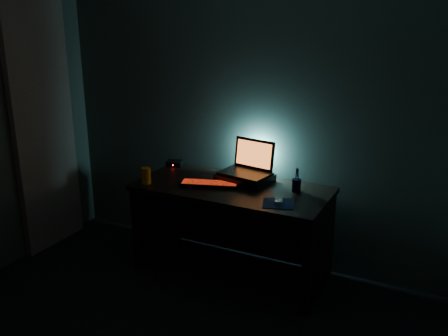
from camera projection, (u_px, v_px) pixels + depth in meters
name	position (u px, v px, depth m)	size (l,w,h in m)	color
room	(83.00, 192.00, 2.32)	(3.50, 4.00, 2.50)	black
desk	(235.00, 215.00, 3.97)	(1.50, 0.70, 0.75)	black
curtain	(43.00, 120.00, 4.28)	(0.06, 0.65, 2.30)	beige
riser	(245.00, 178.00, 3.95)	(0.40, 0.30, 0.06)	black
laptop	(249.00, 166.00, 3.96)	(0.42, 0.34, 0.26)	black
keyboard	(209.00, 184.00, 3.87)	(0.47, 0.27, 0.03)	black
mousepad	(279.00, 203.00, 3.51)	(0.22, 0.20, 0.00)	navy
mouse	(279.00, 201.00, 3.51)	(0.05, 0.09, 0.03)	#949398
pen_cup	(296.00, 185.00, 3.73)	(0.07, 0.07, 0.10)	black
juice_glass	(146.00, 176.00, 3.90)	(0.07, 0.07, 0.13)	orange
router	(174.00, 163.00, 4.35)	(0.16, 0.14, 0.04)	black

